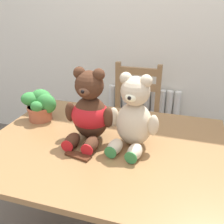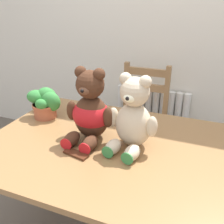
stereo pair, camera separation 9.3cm
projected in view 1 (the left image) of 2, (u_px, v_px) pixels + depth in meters
wall_back at (148, 10)px, 2.06m from camera, size 8.00×0.04×2.60m
radiator at (142, 123)px, 2.42m from camera, size 0.68×0.10×0.64m
dining_table at (105, 158)px, 1.34m from camera, size 1.24×0.94×0.70m
wooden_chair_behind at (134, 119)px, 2.12m from camera, size 0.39×0.39×0.90m
teddy_bear_left at (90, 112)px, 1.29m from camera, size 0.27×0.28×0.39m
teddy_bear_right at (133, 116)px, 1.23m from camera, size 0.27×0.28×0.38m
potted_plant at (40, 104)px, 1.53m from camera, size 0.22×0.16×0.19m
chocolate_bar at (78, 156)px, 1.19m from camera, size 0.14×0.07×0.01m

